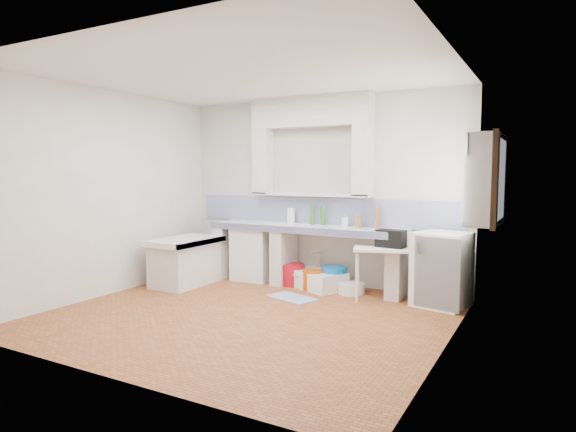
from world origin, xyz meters
The scene contains 36 objects.
floor centered at (0.00, 0.00, 0.00)m, with size 4.50×4.50×0.00m, color #98542D.
ceiling centered at (0.00, 0.00, 2.80)m, with size 4.50×4.50×0.00m, color silver.
wall_back centered at (0.00, 2.00, 1.40)m, with size 4.50×4.50×0.00m, color silver.
wall_front centered at (0.00, -2.00, 1.40)m, with size 4.50×4.50×0.00m, color silver.
wall_left centered at (-2.25, 0.00, 1.40)m, with size 4.50×4.50×0.00m, color silver.
wall_right centered at (2.25, 0.00, 1.40)m, with size 4.50×4.50×0.00m, color silver.
alcove_mass centered at (-0.10, 1.88, 2.58)m, with size 1.90×0.25×0.45m, color silver.
window_frame centered at (2.42, 1.20, 1.60)m, with size 0.35×0.86×1.06m, color #332010.
lace_valance centered at (2.28, 1.20, 1.98)m, with size 0.01×0.84×0.24m, color white.
counter_slab centered at (-0.10, 1.70, 0.86)m, with size 3.00×0.60×0.08m, color white.
counter_lip centered at (-0.10, 1.42, 0.86)m, with size 3.00×0.04×0.10m, color navy.
counter_pier_left centered at (-1.50, 1.70, 0.41)m, with size 0.20×0.55×0.82m, color silver.
counter_pier_mid centered at (-0.45, 1.70, 0.41)m, with size 0.20×0.55×0.82m, color silver.
counter_pier_right centered at (1.30, 1.70, 0.41)m, with size 0.20×0.55×0.82m, color silver.
peninsula_top centered at (-1.70, 0.90, 0.66)m, with size 0.70×1.10×0.08m, color white.
peninsula_base centered at (-1.70, 0.90, 0.31)m, with size 0.60×1.00×0.62m, color silver.
peninsula_lip centered at (-1.37, 0.90, 0.66)m, with size 0.04×1.10×0.10m, color navy.
backsplash centered at (0.00, 1.99, 1.10)m, with size 4.27×0.03×0.40m, color navy.
stove centered at (-0.99, 1.73, 0.42)m, with size 0.60×0.58×0.85m, color white.
sink centered at (0.08, 1.66, 0.11)m, with size 0.95×0.51×0.23m, color white.
side_table centered at (1.22, 1.46, 0.35)m, with size 0.84×0.47×0.04m, color white.
fridge centered at (1.91, 1.54, 0.47)m, with size 0.60×0.60×0.93m, color white.
bucket_red centered at (-0.26, 1.63, 0.16)m, with size 0.34×0.34×0.32m, color #B30A1A.
bucket_orange centered at (0.12, 1.51, 0.14)m, with size 0.30×0.30×0.28m, color #D04601.
bucket_blue centered at (0.40, 1.66, 0.17)m, with size 0.36×0.36×0.34m, color #0864BE.
basin_white centered at (0.69, 1.58, 0.07)m, with size 0.38×0.38×0.15m, color white.
water_bottle_a centered at (0.05, 1.82, 0.13)m, with size 0.07×0.07×0.27m, color silver.
water_bottle_b centered at (0.28, 1.82, 0.16)m, with size 0.08×0.08×0.31m, color silver.
black_bag centered at (1.26, 1.50, 0.82)m, with size 0.37×0.21×0.23m, color black.
green_bottle_a centered at (-0.05, 1.85, 1.05)m, with size 0.07×0.07×0.30m, color #2A6A27.
green_bottle_b centered at (0.12, 1.85, 1.05)m, with size 0.07×0.07×0.30m, color #2A6A27.
knife_block centered at (0.69, 1.81, 0.99)m, with size 0.09×0.07×0.18m, color brown.
cutting_board centered at (0.96, 1.85, 1.05)m, with size 0.02×0.22×0.29m, color brown.
paper_towel centered at (-0.41, 1.85, 1.02)m, with size 0.12×0.12×0.24m, color white.
soap_bottle centered at (0.50, 1.81, 1.00)m, with size 0.09×0.09×0.20m, color white.
rug centered at (0.08, 0.96, 0.01)m, with size 0.66×0.37×0.01m, color #344E85.
Camera 1 is at (3.11, -4.69, 1.68)m, focal length 30.44 mm.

